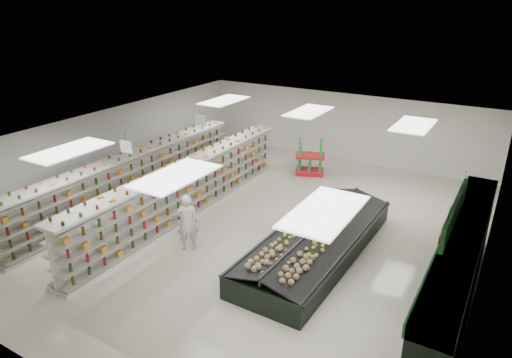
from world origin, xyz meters
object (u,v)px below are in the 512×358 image
Objects in this scene: produce_island at (317,240)px; soda_endcap at (310,157)px; gondola_left at (134,179)px; shopper_background at (227,152)px; gondola_center at (188,191)px; shopper_main at (187,222)px.

soda_endcap is (-2.99, 6.12, 0.31)m from produce_island.
gondola_left reaches higher than soda_endcap.
gondola_left is at bearing 179.50° from produce_island.
gondola_left is 6.94× the size of soda_endcap.
soda_endcap is at bearing -70.20° from shopper_background.
gondola_center is 7.30× the size of shopper_background.
produce_island is (7.59, -0.07, -0.42)m from gondola_left.
shopper_main is 1.19× the size of shopper_background.
produce_island is (5.11, -0.22, -0.44)m from gondola_center.
gondola_left is 2.48m from gondola_center.
gondola_left is 1.62× the size of produce_island.
soda_endcap is at bearing 116.06° from produce_island.
soda_endcap is 3.76m from shopper_background.
gondola_center is 1.65× the size of produce_island.
gondola_center reaches higher than shopper_main.
gondola_left is 7.16× the size of shopper_background.
gondola_left reaches higher than shopper_background.
soda_endcap is (2.12, 5.90, -0.12)m from gondola_center.
gondola_center is at bearing -163.30° from shopper_background.
gondola_center is 4.82m from shopper_background.
shopper_main is at bearing -153.73° from produce_island.
produce_island is at bearing -63.94° from soda_endcap.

